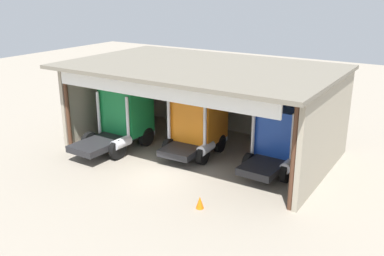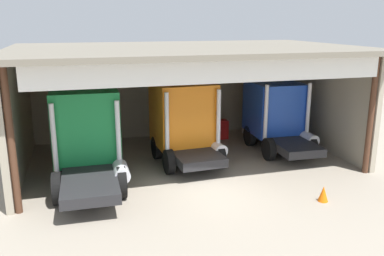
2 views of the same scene
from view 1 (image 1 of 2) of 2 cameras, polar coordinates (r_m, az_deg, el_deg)
name	(u,v)px [view 1 (image 1 of 2)]	position (r m, az deg, el deg)	size (l,w,h in m)	color
ground_plane	(162,175)	(21.96, -4.09, -6.29)	(80.00, 80.00, 0.00)	gray
workshop_shed	(210,89)	(24.67, 2.46, 5.29)	(14.61, 9.40, 5.11)	#9E937F
truck_green_yard_outside	(123,116)	(25.49, -9.21, 1.54)	(2.69, 5.18, 3.63)	#197F3D
truck_orange_center_right_bay	(198,121)	(24.19, 0.75, 0.95)	(2.83, 4.48, 3.55)	orange
truck_blue_left_bay	(281,136)	(22.72, 11.86, -1.07)	(2.57, 4.99, 3.40)	#1E47B7
oil_drum	(258,132)	(27.16, 8.75, -0.47)	(0.58, 0.58, 0.93)	#194CB2
tool_cart	(262,138)	(26.02, 9.37, -1.28)	(0.90, 0.60, 1.00)	red
traffic_cone	(200,202)	(18.73, 1.05, -9.91)	(0.36, 0.36, 0.56)	orange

